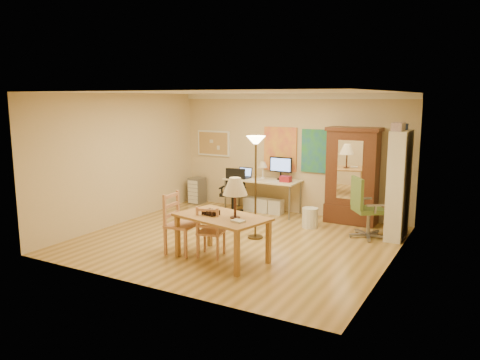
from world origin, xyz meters
The scene contains 16 objects.
floor centered at (0.00, 0.00, 0.00)m, with size 5.50×5.50×0.00m, color olive.
crown_molding centered at (0.00, 2.46, 2.64)m, with size 5.50×0.08×0.12m, color white.
corkboard centered at (-2.05, 2.47, 1.50)m, with size 0.90×0.04×0.62m, color tan.
art_panel_left centered at (-0.25, 2.47, 1.45)m, with size 0.80×0.04×1.00m, color yellow.
art_panel_right centered at (0.65, 2.47, 1.45)m, with size 0.75×0.04×0.95m, color #23658C.
dining_table centered at (0.40, -1.04, 0.87)m, with size 1.63×1.19×1.38m.
ladder_chair_back centered at (0.07, -1.01, 0.41)m, with size 0.48×0.46×0.87m.
ladder_chair_left centered at (-0.49, -1.08, 0.48)m, with size 0.49×0.51×1.03m.
torchiere_lamp centered at (0.24, 0.29, 1.54)m, with size 0.35×0.35×1.92m.
computer_desk centered at (-0.49, 2.16, 0.47)m, with size 1.71×0.75×1.29m.
office_chair_black centered at (-1.04, 1.68, 0.27)m, with size 0.63×0.63×1.02m.
office_chair_green centered at (2.05, 1.33, 0.31)m, with size 0.73×0.73×1.16m.
drawer_cart centered at (-2.39, 2.22, 0.32)m, with size 0.32×0.39×0.64m.
armoire centered at (1.50, 2.24, 0.88)m, with size 1.09×0.52×2.01m.
bookshelf centered at (2.55, 1.60, 1.01)m, with size 0.30×0.81×2.02m.
wastebin centered at (0.88, 1.47, 0.20)m, with size 0.32×0.32×0.40m, color silver.
Camera 1 is at (4.11, -7.28, 2.61)m, focal length 35.00 mm.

